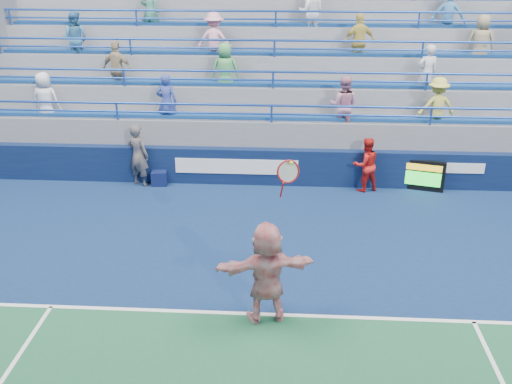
# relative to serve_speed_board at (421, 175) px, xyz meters

# --- Properties ---
(ground) EXTENTS (120.00, 120.00, 0.00)m
(ground) POSITION_rel_serve_speed_board_xyz_m (-4.34, -6.33, -0.46)
(ground) COLOR #333538
(sponsor_wall) EXTENTS (18.00, 0.32, 1.10)m
(sponsor_wall) POSITION_rel_serve_speed_board_xyz_m (-4.33, 0.17, 0.09)
(sponsor_wall) COLOR #0B163C
(sponsor_wall) RESTS_ON ground
(bleacher_stand) EXTENTS (18.00, 5.60, 6.13)m
(bleacher_stand) POSITION_rel_serve_speed_board_xyz_m (-4.34, 3.94, 1.09)
(bleacher_stand) COLOR slate
(bleacher_stand) RESTS_ON ground
(serve_speed_board) EXTENTS (1.31, 0.46, 0.91)m
(serve_speed_board) POSITION_rel_serve_speed_board_xyz_m (0.00, 0.00, 0.00)
(serve_speed_board) COLOR black
(serve_speed_board) RESTS_ON ground
(judge_chair) EXTENTS (0.49, 0.49, 0.79)m
(judge_chair) POSITION_rel_serve_speed_board_xyz_m (-7.62, -0.05, -0.20)
(judge_chair) COLOR #0D1640
(judge_chair) RESTS_ON ground
(tennis_player) EXTENTS (1.96, 0.99, 3.25)m
(tennis_player) POSITION_rel_serve_speed_board_xyz_m (-4.17, -6.42, 0.56)
(tennis_player) COLOR white
(tennis_player) RESTS_ON ground
(line_judge) EXTENTS (0.81, 0.69, 1.87)m
(line_judge) POSITION_rel_serve_speed_board_xyz_m (-8.19, -0.11, 0.48)
(line_judge) COLOR #151939
(line_judge) RESTS_ON ground
(ball_girl) EXTENTS (0.94, 0.84, 1.60)m
(ball_girl) POSITION_rel_serve_speed_board_xyz_m (-1.62, -0.12, 0.34)
(ball_girl) COLOR red
(ball_girl) RESTS_ON ground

